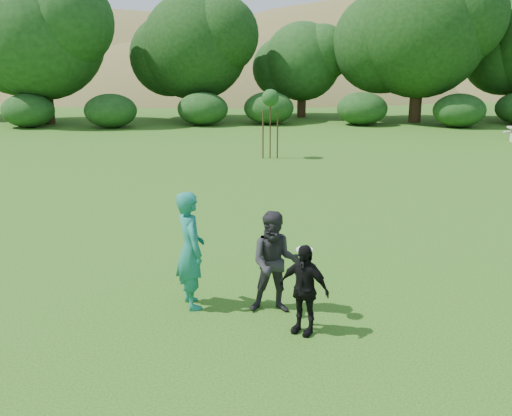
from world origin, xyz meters
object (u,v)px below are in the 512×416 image
at_px(player_black, 304,289).
at_px(sapling, 270,100).
at_px(player_grey, 275,263).
at_px(player_teal, 190,250).

bearing_deg(player_black, sapling, 123.17).
height_order(player_grey, player_black, player_grey).
relative_size(player_grey, player_black, 1.21).
xyz_separation_m(player_teal, sapling, (1.64, 14.43, 1.40)).
xyz_separation_m(player_teal, player_grey, (1.44, -0.23, -0.14)).
xyz_separation_m(player_grey, player_black, (0.42, -0.75, -0.15)).
bearing_deg(player_teal, player_black, -140.10).
bearing_deg(sapling, player_grey, -90.80).
relative_size(player_teal, player_grey, 1.16).
bearing_deg(sapling, player_teal, -96.49).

